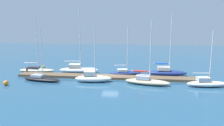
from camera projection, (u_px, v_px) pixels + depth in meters
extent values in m
plane|color=navy|center=(110.00, 78.00, 32.04)|extent=(120.00, 120.00, 0.00)
cube|color=brown|center=(110.00, 77.00, 32.01)|extent=(28.96, 2.09, 0.37)
cylinder|color=brown|center=(27.00, 71.00, 34.70)|extent=(0.28, 0.28, 1.12)
cylinder|color=brown|center=(209.00, 79.00, 29.19)|extent=(0.28, 0.28, 1.12)
ellipsoid|color=beige|center=(37.00, 70.00, 36.51)|extent=(6.23, 2.22, 0.56)
cube|color=#333842|center=(33.00, 67.00, 36.47)|extent=(1.92, 1.38, 0.36)
cylinder|color=silver|center=(37.00, 42.00, 35.63)|extent=(0.14, 0.14, 9.26)
cylinder|color=silver|center=(31.00, 63.00, 36.34)|extent=(2.57, 0.29, 0.11)
ellipsoid|color=black|center=(42.00, 79.00, 30.42)|extent=(6.18, 2.60, 0.55)
cube|color=#9EA3AD|center=(38.00, 76.00, 30.52)|extent=(1.96, 1.41, 0.36)
cylinder|color=silver|center=(42.00, 54.00, 29.68)|extent=(0.14, 0.14, 6.90)
cylinder|color=silver|center=(35.00, 70.00, 30.48)|extent=(2.50, 0.53, 0.11)
ellipsoid|color=white|center=(79.00, 70.00, 35.78)|extent=(6.79, 2.48, 0.90)
cube|color=silver|center=(75.00, 66.00, 35.67)|extent=(2.11, 1.45, 0.59)
cylinder|color=silver|center=(80.00, 38.00, 34.84)|extent=(0.14, 0.14, 9.82)
cylinder|color=silver|center=(72.00, 61.00, 35.55)|extent=(2.79, 0.41, 0.11)
ellipsoid|color=white|center=(93.00, 79.00, 29.90)|extent=(5.40, 2.36, 0.94)
cube|color=silver|center=(90.00, 73.00, 29.78)|extent=(1.70, 1.40, 0.61)
cylinder|color=silver|center=(95.00, 51.00, 29.22)|extent=(0.13, 0.13, 6.87)
cylinder|color=silver|center=(87.00, 68.00, 29.64)|extent=(2.19, 0.37, 0.11)
ellipsoid|color=navy|center=(126.00, 73.00, 34.41)|extent=(5.49, 2.71, 0.55)
cube|color=silver|center=(123.00, 70.00, 34.28)|extent=(1.79, 1.43, 0.36)
cylinder|color=silver|center=(128.00, 50.00, 33.76)|extent=(0.13, 0.13, 7.11)
cylinder|color=silver|center=(121.00, 65.00, 34.11)|extent=(2.18, 0.59, 0.11)
ellipsoid|color=beige|center=(147.00, 82.00, 28.51)|extent=(6.29, 2.79, 0.74)
cube|color=silver|center=(143.00, 77.00, 28.59)|extent=(2.01, 1.52, 0.48)
cylinder|color=silver|center=(151.00, 51.00, 27.68)|extent=(0.14, 0.14, 7.81)
cylinder|color=silver|center=(141.00, 71.00, 28.56)|extent=(2.53, 0.56, 0.11)
ellipsoid|color=#B72D28|center=(141.00, 71.00, 28.56)|extent=(2.32, 0.76, 0.28)
ellipsoid|color=navy|center=(167.00, 73.00, 33.67)|extent=(6.25, 2.14, 0.87)
cube|color=silver|center=(164.00, 68.00, 33.60)|extent=(1.91, 1.39, 0.57)
cylinder|color=silver|center=(171.00, 42.00, 32.78)|extent=(0.14, 0.14, 9.01)
cylinder|color=silver|center=(161.00, 64.00, 33.50)|extent=(2.60, 0.22, 0.11)
ellipsoid|color=blue|center=(161.00, 64.00, 33.50)|extent=(2.35, 0.45, 0.28)
ellipsoid|color=white|center=(207.00, 84.00, 27.50)|extent=(5.45, 2.21, 0.77)
cube|color=silver|center=(203.00, 79.00, 27.39)|extent=(1.72, 1.27, 0.50)
cylinder|color=silver|center=(211.00, 56.00, 26.86)|extent=(0.13, 0.13, 6.58)
cylinder|color=silver|center=(201.00, 73.00, 27.25)|extent=(2.22, 0.39, 0.11)
sphere|color=yellow|center=(43.00, 67.00, 39.55)|extent=(0.58, 0.58, 0.58)
sphere|color=orange|center=(6.00, 83.00, 28.10)|extent=(0.67, 0.67, 0.67)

